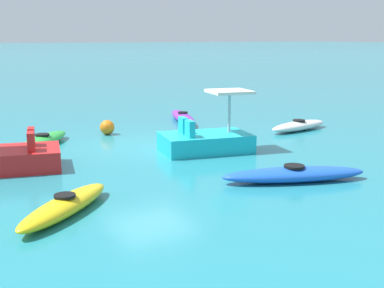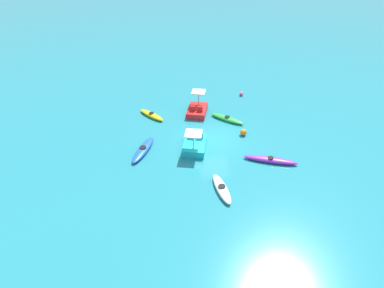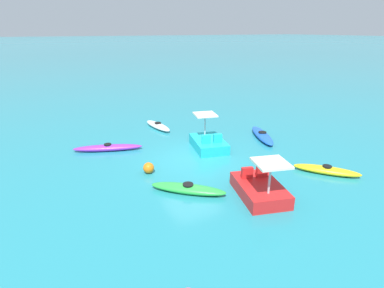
# 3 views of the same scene
# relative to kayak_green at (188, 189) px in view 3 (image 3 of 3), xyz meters

# --- Properties ---
(ground_plane) EXTENTS (600.00, 600.00, 0.00)m
(ground_plane) POSITION_rel_kayak_green_xyz_m (-2.68, 1.59, -0.16)
(ground_plane) COLOR teal
(kayak_green) EXTENTS (2.43, 2.59, 0.37)m
(kayak_green) POSITION_rel_kayak_green_xyz_m (0.00, 0.00, 0.00)
(kayak_green) COLOR green
(kayak_green) RESTS_ON ground_plane
(kayak_purple) EXTENTS (1.75, 3.45, 0.37)m
(kayak_purple) POSITION_rel_kayak_green_xyz_m (-5.77, -1.62, -0.00)
(kayak_purple) COLOR purple
(kayak_purple) RESTS_ON ground_plane
(kayak_white) EXTENTS (2.69, 0.99, 0.37)m
(kayak_white) POSITION_rel_kayak_green_xyz_m (-8.12, 2.09, 0.00)
(kayak_white) COLOR white
(kayak_white) RESTS_ON ground_plane
(kayak_yellow) EXTENTS (2.48, 2.21, 0.37)m
(kayak_yellow) POSITION_rel_kayak_green_xyz_m (1.36, 6.01, 0.00)
(kayak_yellow) COLOR yellow
(kayak_yellow) RESTS_ON ground_plane
(kayak_blue) EXTENTS (3.27, 1.92, 0.37)m
(kayak_blue) POSITION_rel_kayak_green_xyz_m (-3.58, 6.64, 0.00)
(kayak_blue) COLOR blue
(kayak_blue) RESTS_ON ground_plane
(pedal_boat_red) EXTENTS (2.72, 2.11, 1.68)m
(pedal_boat_red) POSITION_rel_kayak_green_xyz_m (1.49, 2.22, 0.17)
(pedal_boat_red) COLOR red
(pedal_boat_red) RESTS_ON ground_plane
(pedal_boat_cyan) EXTENTS (2.69, 2.04, 1.68)m
(pedal_boat_cyan) POSITION_rel_kayak_green_xyz_m (-3.64, 3.09, 0.17)
(pedal_boat_cyan) COLOR #19B7C6
(pedal_boat_cyan) RESTS_ON ground_plane
(buoy_orange) EXTENTS (0.48, 0.48, 0.48)m
(buoy_orange) POSITION_rel_kayak_green_xyz_m (-2.32, -0.71, 0.08)
(buoy_orange) COLOR orange
(buoy_orange) RESTS_ON ground_plane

